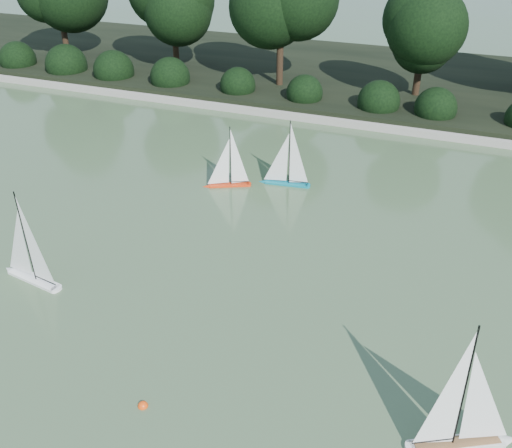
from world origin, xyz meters
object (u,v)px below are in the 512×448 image
(sailboat_teal, at_px, (283,174))
(race_buoy, at_px, (143,406))
(sailboat_orange, at_px, (225,176))
(sailboat_white_a, at_px, (27,265))
(sailboat_white_b, at_px, (469,428))

(sailboat_teal, relative_size, race_buoy, 12.14)
(sailboat_orange, distance_m, sailboat_teal, 1.22)
(sailboat_white_a, relative_size, race_buoy, 13.62)
(race_buoy, bearing_deg, sailboat_white_b, 12.71)
(sailboat_white_a, relative_size, sailboat_orange, 1.23)
(sailboat_white_a, bearing_deg, race_buoy, -28.06)
(sailboat_orange, bearing_deg, sailboat_white_b, -44.03)
(sailboat_orange, relative_size, race_buoy, 11.11)
(sailboat_white_b, bearing_deg, sailboat_orange, 135.97)
(sailboat_white_a, distance_m, sailboat_orange, 4.50)
(sailboat_orange, xyz_separation_m, race_buoy, (1.47, -5.85, -0.22))
(sailboat_white_b, distance_m, sailboat_orange, 7.21)
(sailboat_teal, bearing_deg, sailboat_white_a, -119.86)
(sailboat_teal, bearing_deg, sailboat_orange, -154.62)
(sailboat_white_a, height_order, sailboat_white_b, sailboat_white_b)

